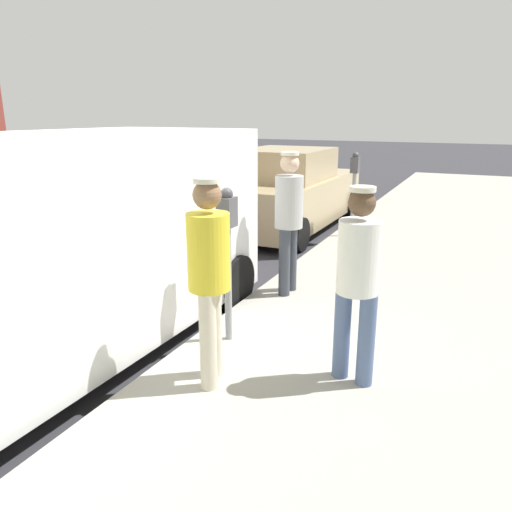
{
  "coord_description": "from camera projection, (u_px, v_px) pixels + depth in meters",
  "views": [
    {
      "loc": [
        3.52,
        -3.97,
        2.33
      ],
      "look_at": [
        1.65,
        0.03,
        1.05
      ],
      "focal_mm": 34.69,
      "sensor_mm": 36.0,
      "label": 1
    }
  ],
  "objects": [
    {
      "name": "pedestrian_in_white",
      "position": [
        358.0,
        275.0,
        3.94
      ],
      "size": [
        0.36,
        0.34,
        1.64
      ],
      "color": "#4C608C",
      "rests_on": "sidewalk_slab"
    },
    {
      "name": "sidewalk_slab",
      "position": [
        457.0,
        396.0,
        4.09
      ],
      "size": [
        5.0,
        32.0,
        0.15
      ],
      "primitive_type": "cube",
      "color": "#9E998E",
      "rests_on": "ground"
    },
    {
      "name": "pedestrian_in_gray",
      "position": [
        289.0,
        214.0,
        5.98
      ],
      "size": [
        0.34,
        0.36,
        1.75
      ],
      "color": "#383D47",
      "rests_on": "sidewalk_slab"
    },
    {
      "name": "parked_van",
      "position": [
        33.0,
        248.0,
        4.48
      ],
      "size": [
        2.24,
        5.25,
        2.15
      ],
      "color": "white",
      "rests_on": "ground"
    },
    {
      "name": "parked_sedan_ahead",
      "position": [
        288.0,
        193.0,
        10.23
      ],
      "size": [
        1.98,
        4.42,
        1.65
      ],
      "color": "tan",
      "rests_on": "ground"
    },
    {
      "name": "ground_plane",
      "position": [
        121.0,
        329.0,
        5.53
      ],
      "size": [
        80.0,
        80.0,
        0.0
      ],
      "primitive_type": "plane",
      "color": "#2D2D33"
    },
    {
      "name": "parking_meter_far",
      "position": [
        354.0,
        180.0,
        8.9
      ],
      "size": [
        0.14,
        0.18,
        1.52
      ],
      "color": "gray",
      "rests_on": "sidewalk_slab"
    },
    {
      "name": "pedestrian_in_yellow",
      "position": [
        209.0,
        270.0,
        3.92
      ],
      "size": [
        0.34,
        0.35,
        1.71
      ],
      "color": "beige",
      "rests_on": "sidewalk_slab"
    },
    {
      "name": "parking_meter_near",
      "position": [
        227.0,
        239.0,
        4.68
      ],
      "size": [
        0.14,
        0.18,
        1.52
      ],
      "color": "gray",
      "rests_on": "sidewalk_slab"
    }
  ]
}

